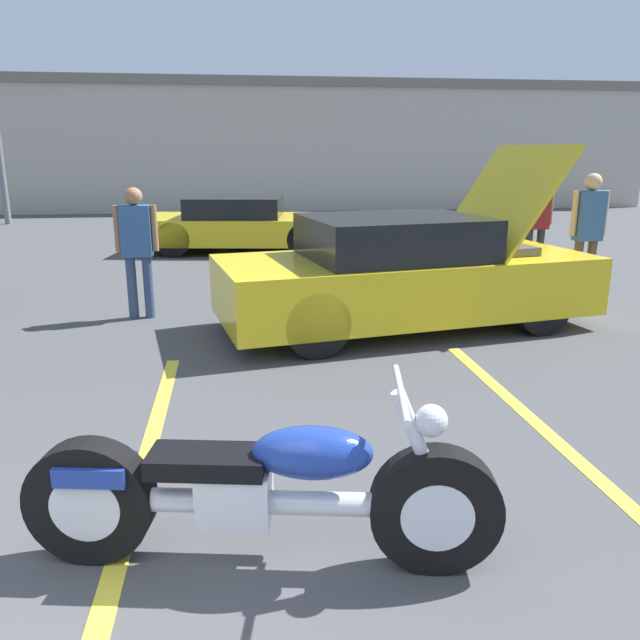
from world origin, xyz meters
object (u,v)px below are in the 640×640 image
Objects in this scene: spectator_by_show_car at (137,242)px; motorcycle at (261,492)px; spectator_near_motorcycle at (537,217)px; parked_car_right_row at (242,224)px; show_car_hood_open at (407,274)px; spectator_midground at (588,226)px.

motorcycle is at bearing -75.82° from spectator_by_show_car.
spectator_near_motorcycle is 6.15m from spectator_by_show_car.
parked_car_right_row is 5.52m from spectator_by_show_car.
parked_car_right_row is at bearing 99.96° from motorcycle.
show_car_hood_open reaches higher than parked_car_right_row.
spectator_midground is (4.70, 5.18, 0.65)m from motorcycle.
motorcycle is 7.02m from spectator_midground.
spectator_near_motorcycle is at bearing 30.91° from show_car_hood_open.
parked_car_right_row reaches higher than motorcycle.
show_car_hood_open reaches higher than spectator_midground.
spectator_by_show_car is 0.92× the size of spectator_midground.
spectator_by_show_car is at bearing -178.98° from spectator_midground.
motorcycle is 5.26m from spectator_by_show_car.
show_car_hood_open is at bearing -139.01° from spectator_near_motorcycle.
spectator_by_show_car is at bearing -95.77° from parked_car_right_row.
spectator_by_show_car is (-1.28, 5.07, 0.56)m from motorcycle.
spectator_midground reaches higher than parked_car_right_row.
motorcycle is 4.62m from show_car_hood_open.
spectator_by_show_car is at bearing 114.57° from motorcycle.
spectator_near_motorcycle is at bearing -31.06° from parked_car_right_row.
show_car_hood_open is 1.04× the size of parked_car_right_row.
spectator_near_motorcycle is (4.67, 6.61, 0.63)m from motorcycle.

